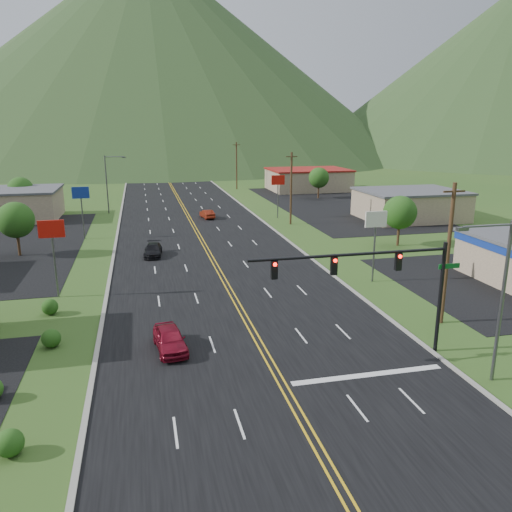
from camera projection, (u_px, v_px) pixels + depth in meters
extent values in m
cylinder|color=black|center=(440.00, 298.00, 30.37)|extent=(0.24, 0.24, 7.00)
cylinder|color=black|center=(351.00, 255.00, 28.26)|extent=(12.00, 0.18, 0.18)
cube|color=#0C591E|center=(449.00, 266.00, 29.94)|extent=(1.40, 0.06, 0.30)
cube|color=black|center=(398.00, 262.00, 29.07)|extent=(0.35, 0.28, 1.05)
sphere|color=#FF0C05|center=(400.00, 257.00, 28.81)|extent=(0.22, 0.22, 0.22)
cube|color=black|center=(334.00, 266.00, 28.20)|extent=(0.35, 0.28, 1.05)
sphere|color=#FF0C05|center=(335.00, 261.00, 27.94)|extent=(0.22, 0.22, 0.22)
cube|color=black|center=(274.00, 270.00, 27.43)|extent=(0.35, 0.28, 1.05)
sphere|color=#FF0C05|center=(275.00, 265.00, 27.17)|extent=(0.22, 0.22, 0.22)
cylinder|color=#59595E|center=(502.00, 304.00, 26.57)|extent=(0.20, 0.20, 9.00)
cylinder|color=#59595E|center=(488.00, 226.00, 25.15)|extent=(2.88, 0.12, 0.12)
cube|color=#59595E|center=(462.00, 229.00, 24.86)|extent=(0.60, 0.25, 0.18)
cylinder|color=#59595E|center=(107.00, 185.00, 77.90)|extent=(0.20, 0.20, 9.00)
cylinder|color=#59595E|center=(114.00, 157.00, 77.11)|extent=(2.88, 0.12, 0.12)
cube|color=#59595E|center=(124.00, 157.00, 77.45)|extent=(0.60, 0.25, 0.18)
cube|color=tan|center=(410.00, 205.00, 74.05)|extent=(14.00, 11.00, 4.00)
cube|color=#4C4C51|center=(411.00, 191.00, 73.49)|extent=(14.40, 11.40, 0.30)
cube|color=tan|center=(308.00, 180.00, 106.09)|extent=(16.00, 12.00, 4.20)
cube|color=maroon|center=(308.00, 170.00, 105.51)|extent=(16.40, 12.40, 0.30)
cylinder|color=#59595E|center=(55.00, 268.00, 40.33)|extent=(0.16, 0.16, 5.00)
cube|color=red|center=(51.00, 229.00, 39.51)|extent=(2.00, 0.18, 1.40)
cylinder|color=#59595E|center=(83.00, 219.00, 61.04)|extent=(0.16, 0.16, 5.00)
cube|color=navy|center=(81.00, 193.00, 60.22)|extent=(2.00, 0.18, 1.40)
cylinder|color=#59595E|center=(374.00, 255.00, 44.35)|extent=(0.16, 0.16, 5.00)
cube|color=white|center=(376.00, 219.00, 43.53)|extent=(2.00, 0.18, 1.40)
cylinder|color=#59595E|center=(278.00, 202.00, 74.47)|extent=(0.16, 0.16, 5.00)
cube|color=red|center=(278.00, 180.00, 73.65)|extent=(2.00, 0.18, 1.40)
cylinder|color=#382314|center=(18.00, 242.00, 53.40)|extent=(0.30, 0.30, 3.00)
sphere|color=#265016|center=(16.00, 220.00, 52.78)|extent=(3.84, 3.84, 3.84)
cylinder|color=#382314|center=(22.00, 205.00, 77.72)|extent=(0.30, 0.30, 3.00)
sphere|color=#265016|center=(21.00, 190.00, 77.10)|extent=(3.84, 3.84, 3.84)
cylinder|color=#382314|center=(398.00, 233.00, 57.87)|extent=(0.30, 0.30, 3.00)
sphere|color=#265016|center=(400.00, 212.00, 57.25)|extent=(3.84, 3.84, 3.84)
cylinder|color=#382314|center=(318.00, 190.00, 94.51)|extent=(0.30, 0.30, 3.00)
sphere|color=#265016|center=(319.00, 178.00, 93.90)|extent=(3.84, 3.84, 3.84)
cylinder|color=#382314|center=(448.00, 255.00, 34.41)|extent=(0.28, 0.28, 10.00)
cube|color=#382314|center=(454.00, 191.00, 33.27)|extent=(1.60, 0.12, 0.12)
cylinder|color=#382314|center=(291.00, 189.00, 69.23)|extent=(0.28, 0.28, 10.00)
cube|color=#382314|center=(292.00, 157.00, 68.10)|extent=(1.60, 0.12, 0.12)
cylinder|color=#382314|center=(237.00, 166.00, 106.88)|extent=(0.28, 0.28, 10.00)
cube|color=#382314|center=(236.00, 145.00, 105.75)|extent=(1.60, 0.12, 0.12)
cylinder|color=#382314|center=(210.00, 155.00, 144.53)|extent=(0.28, 0.28, 10.00)
cube|color=#382314|center=(210.00, 139.00, 143.40)|extent=(1.60, 0.12, 0.12)
cone|color=#1E3D1C|center=(149.00, 54.00, 211.94)|extent=(220.00, 220.00, 85.00)
imported|color=maroon|center=(170.00, 340.00, 31.11)|extent=(2.23, 4.51, 1.48)
imported|color=black|center=(153.00, 250.00, 53.41)|extent=(2.21, 4.53, 1.27)
imported|color=maroon|center=(207.00, 214.00, 74.65)|extent=(1.97, 4.04, 1.27)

